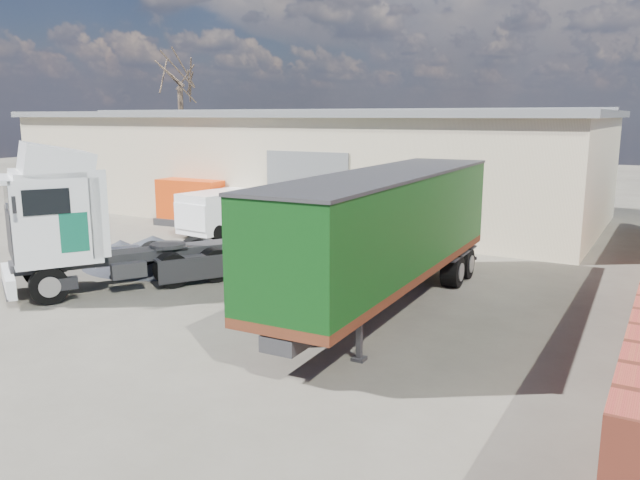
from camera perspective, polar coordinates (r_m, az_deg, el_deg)
The scene contains 8 objects.
ground at distance 17.96m, azimuth -12.35°, elevation -5.41°, with size 120.00×120.00×0.00m, color #2B2923.
warehouse at distance 33.75m, azimuth -1.77°, elevation 7.19°, with size 30.60×12.60×5.42m.
bare_tree at distance 44.22m, azimuth -12.74°, elevation 14.72°, with size 4.00×4.00×9.60m.
tractor_unit at distance 19.51m, azimuth -20.73°, elevation 1.00°, with size 5.39×6.76×4.38m.
box_trailer at distance 16.33m, azimuth 6.24°, elevation 1.19°, with size 2.73×11.11×3.67m.
panel_van at distance 27.58m, azimuth -8.60°, elevation 2.60°, with size 2.34×4.76×1.88m.
orange_skip at distance 30.14m, azimuth -11.25°, elevation 3.18°, with size 3.59×2.39×2.16m.
gravel_heap at distance 22.22m, azimuth -15.13°, elevation -1.02°, with size 6.68×6.08×1.06m.
Camera 1 is at (11.70, -12.64, 5.09)m, focal length 35.00 mm.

